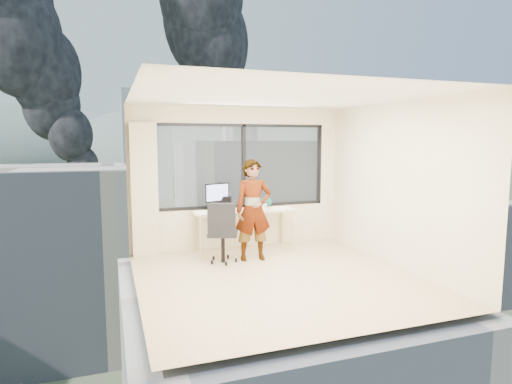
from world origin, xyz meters
name	(u,v)px	position (x,y,z in m)	size (l,w,h in m)	color
floor	(278,278)	(0.00, 0.00, 0.00)	(4.00, 4.00, 0.01)	beige
ceiling	(280,97)	(0.00, 0.00, 2.60)	(4.00, 4.00, 0.01)	white
wall_front	(356,211)	(0.00, -2.00, 1.30)	(4.00, 0.01, 2.60)	beige
wall_left	(133,195)	(-2.00, 0.00, 1.30)	(0.01, 4.00, 2.60)	beige
wall_right	(396,185)	(2.00, 0.00, 1.30)	(0.01, 4.00, 2.60)	beige
window_wall	(241,166)	(0.05, 2.00, 1.52)	(3.30, 0.16, 1.55)	black
curtain	(145,190)	(-1.72, 1.88, 1.15)	(0.45, 0.14, 2.30)	beige
desk	(244,230)	(0.00, 1.66, 0.38)	(1.80, 0.60, 0.75)	beige
chair	(223,231)	(-0.56, 1.05, 0.52)	(0.53, 0.53, 1.04)	black
person	(253,210)	(-0.03, 1.04, 0.84)	(0.61, 0.40, 1.69)	#2D2D33
monitor	(217,196)	(-0.47, 1.76, 1.00)	(0.50, 0.11, 0.50)	black
game_console	(257,205)	(0.32, 1.87, 0.79)	(0.31, 0.26, 0.07)	white
laptop	(224,205)	(-0.38, 1.65, 0.86)	(0.35, 0.37, 0.22)	black
cellphone	(251,210)	(0.12, 1.59, 0.76)	(0.10, 0.04, 0.01)	black
pen_cup	(260,207)	(0.28, 1.60, 0.80)	(0.08, 0.08, 0.10)	black
handbag	(266,202)	(0.48, 1.83, 0.84)	(0.24, 0.12, 0.19)	#0B4045
exterior_ground	(119,197)	(0.00, 120.00, -14.00)	(400.00, 400.00, 0.04)	#515B3D
near_bldg_a	(20,260)	(-9.00, 30.00, -7.00)	(16.00, 12.00, 14.00)	beige
near_bldg_b	(249,214)	(12.00, 38.00, -6.00)	(14.00, 13.00, 16.00)	silver
near_bldg_c	(446,249)	(30.00, 28.00, -9.00)	(12.00, 10.00, 10.00)	beige
far_tower_b	(146,144)	(8.00, 120.00, 1.00)	(13.00, 13.00, 30.00)	silver
far_tower_c	(247,149)	(45.00, 140.00, -1.00)	(15.00, 15.00, 26.00)	silver
hill_b	(243,161)	(100.00, 320.00, -14.00)	(300.00, 220.00, 96.00)	slate
tree_b	(226,333)	(4.00, 18.00, -9.50)	(7.60, 7.60, 9.00)	#224416
tree_c	(321,231)	(22.00, 40.00, -9.00)	(8.40, 8.40, 10.00)	#224416
smoke_plume_a	(79,27)	(-10.00, 150.00, 39.00)	(40.00, 24.00, 90.00)	black
smoke_plume_b	(248,82)	(55.00, 170.00, 27.00)	(30.00, 18.00, 70.00)	black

